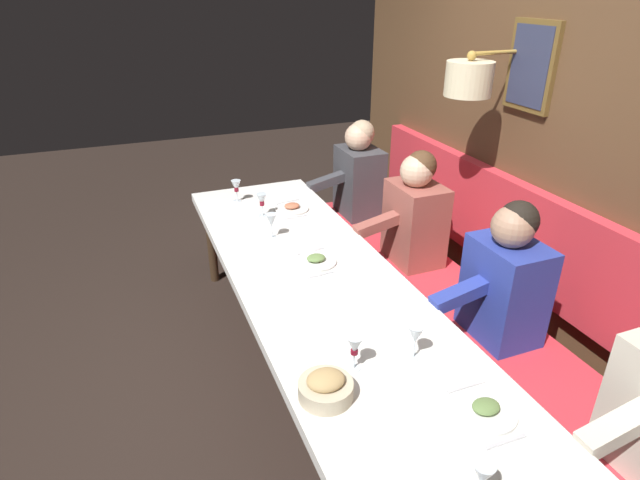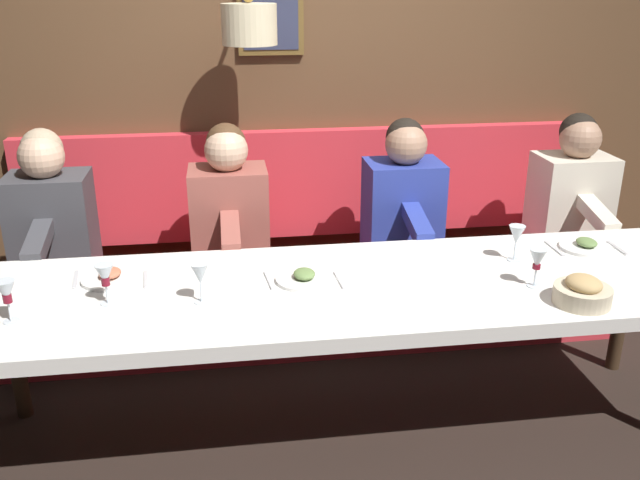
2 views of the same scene
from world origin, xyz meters
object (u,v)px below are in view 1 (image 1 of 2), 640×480
Objects in this scene: diner_near at (506,277)px; wine_glass_0 at (415,336)px; diner_middle at (415,212)px; wine_glass_1 at (355,346)px; wine_glass_2 at (236,187)px; wine_glass_5 at (262,200)px; bread_bowl at (326,387)px; diner_far at (359,172)px; wine_glass_3 at (483,476)px; dining_table at (320,289)px; wine_glass_4 at (271,221)px.

diner_near reaches higher than wine_glass_0.
wine_glass_1 is (-1.02, -1.22, 0.04)m from diner_middle.
diner_near is 2.03m from wine_glass_2.
bread_bowl is at bearing -98.05° from wine_glass_5.
diner_far is 2.52m from bread_bowl.
wine_glass_2 is 1.00× the size of wine_glass_3.
dining_table is at bearing -83.23° from wine_glass_2.
dining_table is 19.25× the size of wine_glass_1.
diner_near is at bearing 23.16° from wine_glass_0.
diner_far is (0.88, 1.37, 0.13)m from dining_table.
diner_near reaches higher than wine_glass_2.
wine_glass_5 is (-0.19, 1.73, -0.00)m from wine_glass_0.
wine_glass_3 is at bearing -87.53° from wine_glass_2.
wine_glass_0 is 0.46m from bread_bowl.
wine_glass_3 is 1.00× the size of wine_glass_5.
diner_near is 0.81m from wine_glass_0.
wine_glass_0 is (-0.74, -2.14, 0.04)m from diner_far.
wine_glass_0 is 1.39m from wine_glass_4.
wine_glass_4 is 0.75× the size of bread_bowl.
wine_glass_0 and wine_glass_1 have the same top height.
wine_glass_3 and wine_glass_4 have the same top height.
dining_table is 19.25× the size of wine_glass_4.
wine_glass_0 is 0.27m from wine_glass_1.
bread_bowl is (-0.45, -0.08, -0.07)m from wine_glass_0.
wine_glass_1 is at bearing -115.72° from diner_far.
dining_table is at bearing 88.62° from wine_glass_3.
wine_glass_2 is at bearing 107.20° from wine_glass_5.
diner_near is 4.82× the size of wine_glass_2.
wine_glass_5 is 1.83m from bread_bowl.
dining_table is at bearing -122.76° from diner_far.
wine_glass_4 is (-0.97, -0.76, 0.04)m from diner_far.
diner_near is 1.06m from wine_glass_1.
diner_far is at bearing 4.12° from wine_glass_2.
wine_glass_0 reaches higher than bread_bowl.
wine_glass_5 is (0.08, 1.70, -0.00)m from wine_glass_1.
wine_glass_2 is at bearing 92.47° from wine_glass_3.
dining_table is 1.01m from diner_middle.
wine_glass_5 is at bearing 90.39° from wine_glass_3.
dining_table is at bearing -81.54° from wine_glass_4.
wine_glass_5 is at bearing 83.85° from wine_glass_4.
wine_glass_3 is (-0.92, -1.94, 0.04)m from diner_middle.
wine_glass_4 is (0.04, 1.34, 0.00)m from wine_glass_1.
bread_bowl is at bearing -161.38° from diner_near.
diner_middle is 2.14m from wine_glass_3.
bread_bowl is (-0.31, -0.85, 0.11)m from dining_table.
bread_bowl is at bearing -109.93° from dining_table.
wine_glass_0 and wine_glass_5 have the same top height.
wine_glass_0 is 1.00× the size of wine_glass_4.
diner_near is at bearing -90.00° from diner_far.
wine_glass_1 is 1.35m from wine_glass_4.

